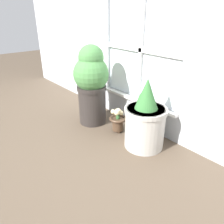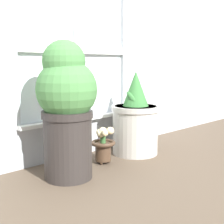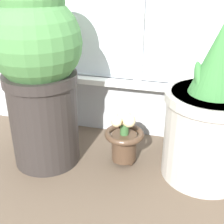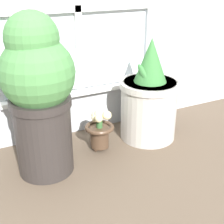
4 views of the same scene
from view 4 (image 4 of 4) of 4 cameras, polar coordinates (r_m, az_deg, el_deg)
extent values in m
plane|color=brown|center=(1.55, 2.46, -11.86)|extent=(10.00, 10.00, 0.00)
cube|color=#B2B7BC|center=(1.94, -5.71, 0.66)|extent=(0.88, 0.05, 0.28)
cube|color=white|center=(1.80, -6.68, 18.37)|extent=(0.88, 0.02, 0.91)
cube|color=white|center=(1.77, -6.35, 18.30)|extent=(0.04, 0.02, 0.91)
cube|color=white|center=(1.77, -6.35, 18.30)|extent=(0.88, 0.02, 0.04)
cube|color=white|center=(1.85, -5.36, 3.72)|extent=(0.94, 0.06, 0.02)
cylinder|color=#2D2826|center=(1.54, -12.36, -4.20)|extent=(0.27, 0.27, 0.39)
cylinder|color=#2D2826|center=(1.47, -12.97, 1.77)|extent=(0.29, 0.29, 0.04)
cylinder|color=#38281E|center=(1.46, -13.02, 2.28)|extent=(0.25, 0.25, 0.01)
sphere|color=#477F42|center=(1.42, -13.49, 6.89)|extent=(0.34, 0.34, 0.34)
sphere|color=#477F42|center=(1.39, -14.47, 12.93)|extent=(0.24, 0.24, 0.24)
ellipsoid|color=#477F42|center=(1.40, -9.44, 6.22)|extent=(0.12, 0.18, 0.26)
cylinder|color=#B7B2A8|center=(1.84, 6.69, 0.44)|extent=(0.32, 0.32, 0.35)
cylinder|color=#B7B2A8|center=(1.78, 6.93, 5.05)|extent=(0.34, 0.34, 0.03)
cylinder|color=#38281E|center=(1.78, 6.95, 5.42)|extent=(0.30, 0.30, 0.01)
cone|color=#387538|center=(1.74, 7.17, 9.40)|extent=(0.18, 0.18, 0.25)
ellipsoid|color=#387538|center=(1.71, 5.68, 7.09)|extent=(0.06, 0.11, 0.11)
sphere|color=#473323|center=(1.80, -2.73, -5.85)|extent=(0.02, 0.02, 0.02)
sphere|color=#473323|center=(1.74, -2.96, -6.94)|extent=(0.02, 0.02, 0.02)
sphere|color=#473323|center=(1.77, -1.00, -6.45)|extent=(0.02, 0.02, 0.02)
cylinder|color=#473323|center=(1.74, -2.27, -4.52)|extent=(0.10, 0.10, 0.12)
torus|color=#473323|center=(1.71, -2.30, -2.81)|extent=(0.16, 0.16, 0.02)
cylinder|color=#386633|center=(1.69, -2.32, -1.84)|extent=(0.03, 0.03, 0.06)
sphere|color=beige|center=(1.68, -2.34, -0.56)|extent=(0.06, 0.06, 0.06)
sphere|color=beige|center=(1.70, -2.08, -0.62)|extent=(0.04, 0.04, 0.04)
sphere|color=beige|center=(1.69, -3.10, -0.53)|extent=(0.04, 0.04, 0.04)
sphere|color=beige|center=(1.67, -3.05, -1.14)|extent=(0.04, 0.04, 0.04)
sphere|color=beige|center=(1.63, -2.46, -1.19)|extent=(0.04, 0.04, 0.04)
sphere|color=beige|center=(1.65, -0.93, -0.61)|extent=(0.05, 0.05, 0.05)
camera|label=1|loc=(1.97, 62.36, 16.09)|focal=35.00mm
camera|label=2|loc=(0.76, -111.60, -32.54)|focal=50.00mm
camera|label=3|loc=(0.92, 43.26, 8.70)|focal=50.00mm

